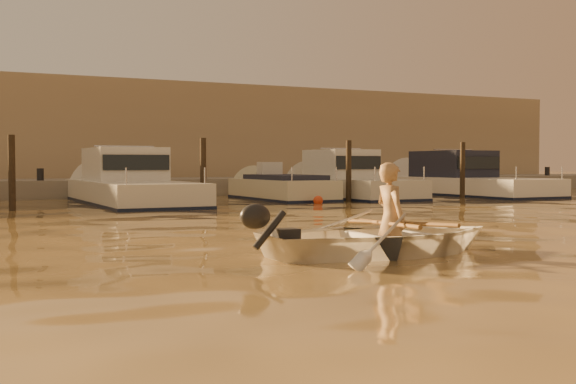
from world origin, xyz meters
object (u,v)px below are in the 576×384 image
dinghy (384,237)px  moored_boat_2 (131,183)px  moored_boat_4 (350,181)px  moored_boat_3 (282,193)px  person (391,219)px  waterfront_building (111,138)px  moored_boat_5 (466,179)px

dinghy → moored_boat_2: bearing=1.6°
dinghy → moored_boat_2: (-0.01, 14.12, 0.39)m
moored_boat_4 → moored_boat_3: bearing=180.0°
person → moored_boat_2: moored_boat_2 is taller
waterfront_building → person: bearing=-93.9°
dinghy → moored_boat_2: size_ratio=0.39×
dinghy → person: 0.26m
moored_boat_2 → moored_boat_5: (13.32, 0.00, 0.00)m
moored_boat_2 → waterfront_building: bearing=80.6°
moored_boat_2 → waterfront_building: waterfront_building is taller
person → moored_boat_3: size_ratio=0.27×
moored_boat_4 → moored_boat_2: bearing=180.0°
moored_boat_3 → waterfront_building: waterfront_building is taller
moored_boat_2 → moored_boat_4: same height
person → moored_boat_5: moored_boat_5 is taller
moored_boat_4 → dinghy: bearing=-119.4°
person → moored_boat_5: 19.33m
person → waterfront_building: bearing=-2.4°
moored_boat_3 → waterfront_building: bearing=107.3°
moored_boat_4 → moored_boat_5: (5.33, 0.00, 0.00)m
person → moored_boat_5: size_ratio=0.18×
person → moored_boat_2: (-0.11, 14.12, 0.14)m
moored_boat_2 → moored_boat_5: 13.32m
moored_boat_5 → moored_boat_3: bearing=180.0°
moored_boat_3 → moored_boat_5: (8.07, 0.00, 0.40)m
dinghy → moored_boat_3: moored_boat_3 is taller
moored_boat_4 → person: bearing=-119.1°
person → moored_boat_4: 16.17m
dinghy → moored_boat_4: bearing=-27.9°
dinghy → moored_boat_4: (7.97, 14.12, 0.39)m
dinghy → moored_boat_3: 15.06m
moored_boat_4 → waterfront_building: bearing=119.3°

